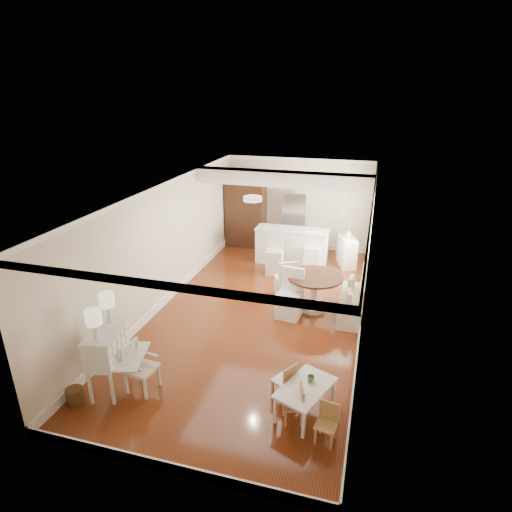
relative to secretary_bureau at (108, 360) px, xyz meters
The scene contains 20 objects.
room 4.18m from the secretary_bureau, 63.73° to the left, with size 9.00×9.04×2.82m.
secretary_bureau is the anchor object (origin of this frame).
gustavian_armchair 0.56m from the secretary_bureau, 12.72° to the left, with size 0.49×0.49×0.85m, color silver.
wicker_basket 0.73m from the secretary_bureau, 125.99° to the right, with size 0.27×0.27×0.27m, color #523719.
kids_table 3.27m from the secretary_bureau, ahead, with size 0.60×1.00×0.50m, color white.
kids_chair_a 3.10m from the secretary_bureau, ahead, with size 0.31×0.31×0.63m, color #B37D51.
kids_chair_b 2.91m from the secretary_bureau, 11.69° to the left, with size 0.32×0.32×0.66m, color tan.
kids_chair_c 3.64m from the secretary_bureau, ahead, with size 0.29×0.29×0.61m, color tan.
banquette 5.22m from the secretary_bureau, 45.06° to the left, with size 0.52×1.60×0.98m, color silver.
dining_table 4.66m from the secretary_bureau, 52.18° to the left, with size 1.24×1.24×0.85m, color #4F2A19.
slip_chair_near 4.01m from the secretary_bureau, 53.66° to the left, with size 0.52×0.54×1.09m, color white.
slip_chair_far 4.68m from the secretary_bureau, 63.51° to the left, with size 0.46×0.48×0.97m, color white.
breakfast_counter 6.55m from the secretary_bureau, 74.05° to the left, with size 2.05×0.65×1.03m, color white.
bar_stool_left 5.63m from the secretary_bureau, 74.44° to the left, with size 0.43×0.43×1.08m, color silver.
bar_stool_right 6.49m from the secretary_bureau, 68.23° to the left, with size 0.42×0.42×1.06m, color white.
pantry_cabinet 7.40m from the secretary_bureau, 89.22° to the left, with size 1.20×0.60×2.30m, color #381E11.
fridge 7.62m from the secretary_bureau, 74.77° to the left, with size 0.75×0.65×1.80m, color silver.
sideboard 7.37m from the secretary_bureau, 63.05° to the left, with size 0.39×0.88×0.84m, color white.
pencil_cup 3.32m from the secretary_bureau, ahead, with size 0.11×0.11×0.09m, color #5DA064.
branch_vase 7.40m from the secretary_bureau, 63.15° to the left, with size 0.20×0.20×0.21m, color white.
Camera 1 is at (2.27, -8.22, 4.74)m, focal length 30.00 mm.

